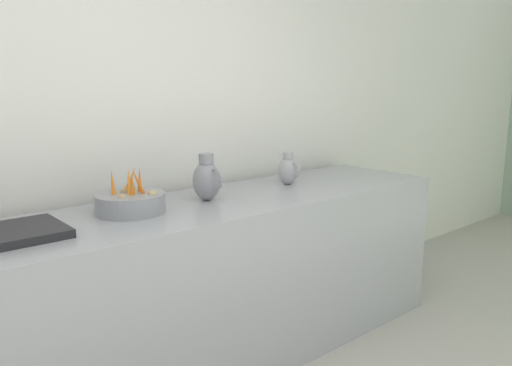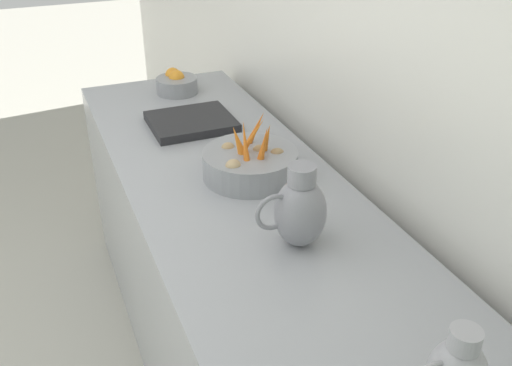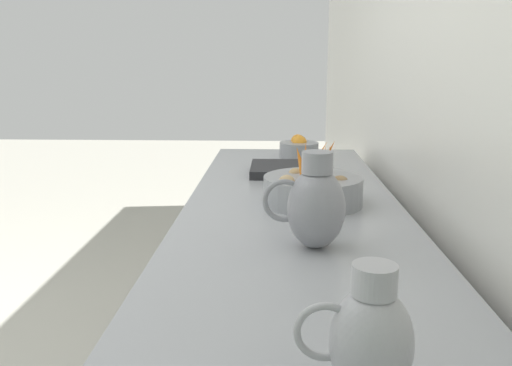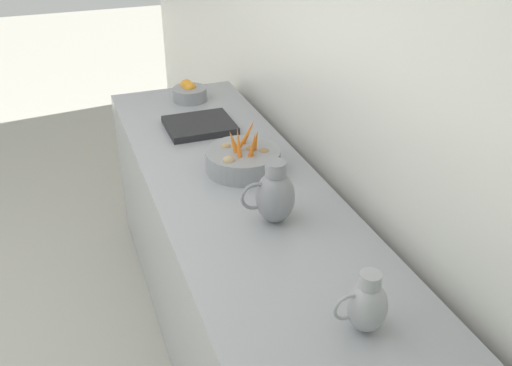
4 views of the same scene
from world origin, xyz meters
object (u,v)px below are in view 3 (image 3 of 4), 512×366
at_px(vegetable_colander, 313,189).
at_px(metal_pitcher_tall, 315,205).
at_px(orange_bowl, 299,148).

bearing_deg(vegetable_colander, metal_pitcher_tall, 86.80).
height_order(vegetable_colander, metal_pitcher_tall, metal_pitcher_tall).
bearing_deg(vegetable_colander, orange_bowl, -89.41).
bearing_deg(orange_bowl, metal_pitcher_tall, 89.38).
bearing_deg(metal_pitcher_tall, orange_bowl, -90.62).
distance_m(vegetable_colander, metal_pitcher_tall, 0.44).
xyz_separation_m(vegetable_colander, metal_pitcher_tall, (0.02, 0.43, 0.06)).
bearing_deg(orange_bowl, vegetable_colander, 90.59).
relative_size(orange_bowl, metal_pitcher_tall, 0.78).
bearing_deg(metal_pitcher_tall, vegetable_colander, -93.20).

